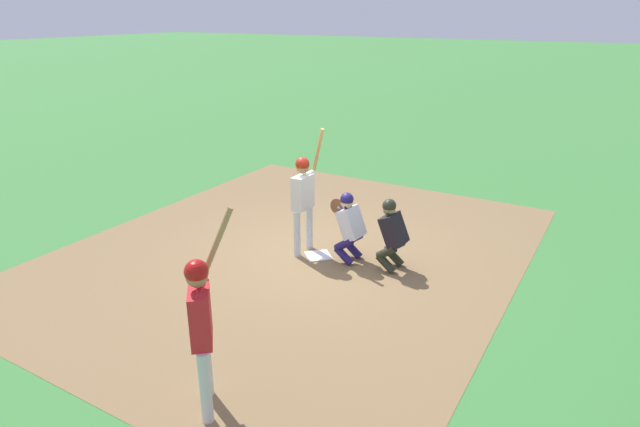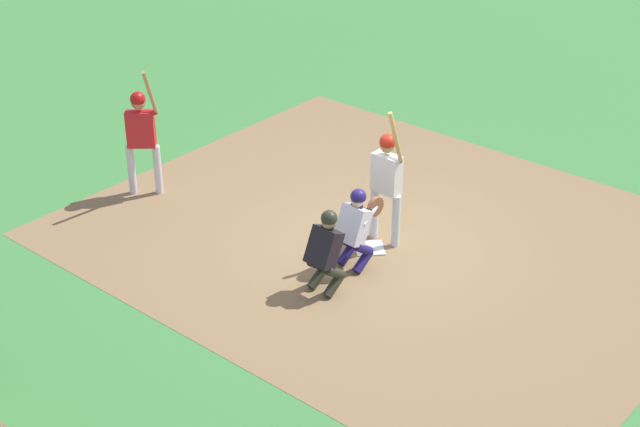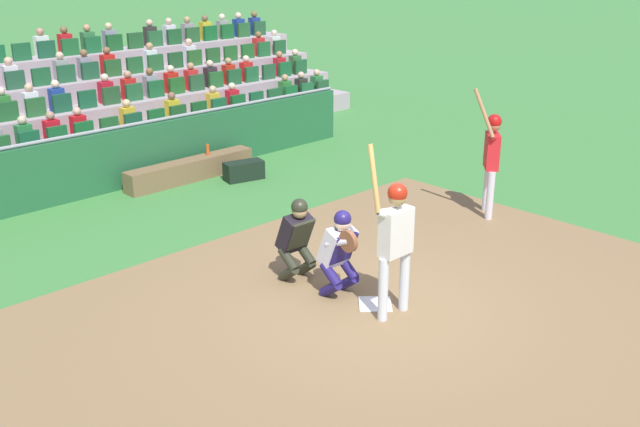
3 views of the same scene
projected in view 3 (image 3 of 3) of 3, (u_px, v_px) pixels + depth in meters
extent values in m
plane|color=#3D7F3A|center=(375.00, 305.00, 9.90)|extent=(160.00, 160.00, 0.00)
cube|color=olive|center=(404.00, 318.00, 9.56)|extent=(9.60, 7.96, 0.01)
cube|color=white|center=(375.00, 304.00, 9.89)|extent=(0.62, 0.62, 0.02)
cylinder|color=silver|center=(404.00, 280.00, 9.64)|extent=(0.13, 0.13, 0.87)
cylinder|color=silver|center=(383.00, 290.00, 9.37)|extent=(0.13, 0.13, 0.87)
cube|color=silver|center=(396.00, 232.00, 9.24)|extent=(0.47, 0.23, 0.62)
sphere|color=#A08452|center=(397.00, 198.00, 9.08)|extent=(0.23, 0.23, 0.23)
sphere|color=#AE200F|center=(398.00, 193.00, 9.06)|extent=(0.25, 0.25, 0.25)
cylinder|color=silver|center=(393.00, 211.00, 9.12)|extent=(0.49, 0.15, 0.14)
cylinder|color=silver|center=(383.00, 214.00, 9.00)|extent=(0.18, 0.15, 0.13)
cylinder|color=tan|center=(374.00, 179.00, 8.93)|extent=(0.15, 0.30, 0.84)
sphere|color=black|center=(378.00, 213.00, 8.98)|extent=(0.06, 0.06, 0.06)
cylinder|color=navy|center=(348.00, 282.00, 10.23)|extent=(0.17, 0.39, 0.34)
cylinder|color=navy|center=(348.00, 268.00, 10.15)|extent=(0.17, 0.39, 0.33)
cylinder|color=navy|center=(331.00, 289.00, 10.03)|extent=(0.17, 0.39, 0.34)
cylinder|color=navy|center=(331.00, 274.00, 9.95)|extent=(0.17, 0.39, 0.33)
cube|color=silver|center=(337.00, 246.00, 9.96)|extent=(0.45, 0.45, 0.60)
cube|color=navy|center=(343.00, 249.00, 9.87)|extent=(0.39, 0.24, 0.45)
sphere|color=beige|center=(343.00, 223.00, 9.76)|extent=(0.22, 0.22, 0.22)
cube|color=black|center=(343.00, 223.00, 9.76)|extent=(0.21, 0.12, 0.20)
sphere|color=navy|center=(343.00, 219.00, 9.74)|extent=(0.24, 0.24, 0.24)
cylinder|color=brown|center=(348.00, 241.00, 9.57)|extent=(0.09, 0.30, 0.30)
cylinder|color=silver|center=(338.00, 243.00, 9.70)|extent=(0.13, 0.39, 0.22)
cylinder|color=#282B1D|center=(306.00, 267.00, 10.70)|extent=(0.17, 0.39, 0.34)
cylinder|color=#282B1D|center=(306.00, 254.00, 10.62)|extent=(0.17, 0.39, 0.33)
cylinder|color=#282B1D|center=(289.00, 273.00, 10.50)|extent=(0.17, 0.39, 0.34)
cylinder|color=#282B1D|center=(288.00, 259.00, 10.43)|extent=(0.17, 0.39, 0.33)
cube|color=black|center=(295.00, 233.00, 10.43)|extent=(0.45, 0.47, 0.60)
cube|color=#282B1D|center=(300.00, 235.00, 10.34)|extent=(0.39, 0.25, 0.44)
sphere|color=#A08353|center=(300.00, 211.00, 10.23)|extent=(0.22, 0.22, 0.22)
cube|color=black|center=(300.00, 211.00, 10.23)|extent=(0.21, 0.13, 0.20)
sphere|color=#282B1D|center=(299.00, 207.00, 10.21)|extent=(0.24, 0.24, 0.24)
cube|color=#235E36|center=(111.00, 161.00, 14.36)|extent=(12.35, 0.24, 1.20)
cylinder|color=gray|center=(107.00, 129.00, 14.14)|extent=(12.35, 0.07, 0.07)
cube|color=brown|center=(191.00, 170.00, 15.11)|extent=(2.97, 0.40, 0.44)
cylinder|color=#D3501F|center=(208.00, 150.00, 15.31)|extent=(0.07, 0.07, 0.24)
cube|color=black|center=(244.00, 171.00, 15.13)|extent=(0.88, 0.54, 0.39)
cylinder|color=silver|center=(487.00, 188.00, 13.28)|extent=(0.18, 0.18, 0.89)
cylinder|color=silver|center=(490.00, 196.00, 12.86)|extent=(0.18, 0.18, 0.89)
cube|color=red|center=(492.00, 151.00, 12.81)|extent=(0.50, 0.47, 0.63)
sphere|color=#B07754|center=(494.00, 125.00, 12.64)|extent=(0.23, 0.23, 0.23)
sphere|color=red|center=(494.00, 121.00, 12.62)|extent=(0.26, 0.26, 0.26)
cylinder|color=red|center=(492.00, 135.00, 12.66)|extent=(0.46, 0.35, 0.14)
cylinder|color=red|center=(494.00, 138.00, 12.48)|extent=(0.17, 0.13, 0.13)
cylinder|color=tan|center=(484.00, 113.00, 12.34)|extent=(0.24, 0.40, 0.84)
sphere|color=black|center=(493.00, 137.00, 12.42)|extent=(0.06, 0.06, 0.06)
cube|color=#A6949A|center=(57.00, 155.00, 16.09)|extent=(17.98, 0.93, 0.49)
cube|color=#1E4929|center=(322.00, 87.00, 21.20)|extent=(0.44, 0.10, 0.42)
cube|color=#2C783C|center=(317.00, 85.00, 21.35)|extent=(0.32, 0.22, 0.52)
sphere|color=#D5A886|center=(317.00, 72.00, 21.22)|extent=(0.19, 0.19, 0.19)
cube|color=#1C5531|center=(307.00, 90.00, 20.79)|extent=(0.44, 0.10, 0.42)
cube|color=#282F25|center=(301.00, 87.00, 20.93)|extent=(0.32, 0.22, 0.52)
sphere|color=#CFA08A|center=(301.00, 75.00, 20.81)|extent=(0.19, 0.19, 0.19)
cube|color=#145528|center=(291.00, 93.00, 20.38)|extent=(0.44, 0.10, 0.42)
cube|color=#2B7730|center=(285.00, 90.00, 20.52)|extent=(0.32, 0.22, 0.52)
sphere|color=tan|center=(285.00, 78.00, 20.40)|extent=(0.19, 0.19, 0.19)
cube|color=#194C29|center=(274.00, 96.00, 19.97)|extent=(0.44, 0.10, 0.42)
cube|color=#164F2D|center=(256.00, 100.00, 19.55)|extent=(0.44, 0.10, 0.42)
cube|color=#145126|center=(238.00, 103.00, 19.14)|extent=(0.44, 0.10, 0.42)
cube|color=red|center=(232.00, 100.00, 19.28)|extent=(0.32, 0.22, 0.52)
sphere|color=beige|center=(232.00, 86.00, 19.16)|extent=(0.19, 0.19, 0.19)
cube|color=#165231|center=(219.00, 106.00, 18.73)|extent=(0.44, 0.10, 0.42)
cube|color=gold|center=(213.00, 103.00, 18.87)|extent=(0.32, 0.22, 0.52)
sphere|color=tan|center=(213.00, 89.00, 18.75)|extent=(0.19, 0.19, 0.19)
cube|color=#184B22|center=(199.00, 110.00, 18.32)|extent=(0.44, 0.10, 0.42)
cube|color=#1C4C24|center=(178.00, 114.00, 17.90)|extent=(0.44, 0.10, 0.42)
cube|color=gold|center=(172.00, 110.00, 18.05)|extent=(0.32, 0.22, 0.52)
sphere|color=brown|center=(171.00, 96.00, 17.92)|extent=(0.19, 0.19, 0.19)
cube|color=#185628|center=(156.00, 118.00, 17.49)|extent=(0.44, 0.10, 0.42)
cube|color=#174A2F|center=(133.00, 122.00, 17.08)|extent=(0.44, 0.10, 0.42)
cube|color=gold|center=(128.00, 118.00, 17.22)|extent=(0.32, 0.22, 0.52)
sphere|color=#D6B07A|center=(126.00, 103.00, 17.10)|extent=(0.19, 0.19, 0.19)
cube|color=#1F5428|center=(109.00, 126.00, 16.67)|extent=(0.44, 0.10, 0.42)
cube|color=#165829|center=(84.00, 131.00, 16.25)|extent=(0.44, 0.10, 0.42)
cube|color=red|center=(79.00, 127.00, 16.40)|extent=(0.32, 0.22, 0.52)
sphere|color=tan|center=(77.00, 111.00, 16.27)|extent=(0.19, 0.19, 0.19)
cube|color=#17562B|center=(57.00, 136.00, 15.84)|extent=(0.44, 0.10, 0.42)
cube|color=red|center=(52.00, 132.00, 15.98)|extent=(0.32, 0.22, 0.52)
sphere|color=#A0765F|center=(50.00, 116.00, 15.86)|extent=(0.19, 0.19, 0.19)
cube|color=#155030|center=(29.00, 141.00, 15.43)|extent=(0.44, 0.10, 0.42)
cube|color=#267439|center=(24.00, 137.00, 15.57)|extent=(0.32, 0.22, 0.52)
sphere|color=#C7B28E|center=(22.00, 120.00, 15.44)|extent=(0.19, 0.19, 0.19)
cube|color=#1E5429|center=(0.00, 146.00, 15.02)|extent=(0.44, 0.10, 0.42)
cube|color=#A6949A|center=(37.00, 137.00, 16.63)|extent=(17.98, 0.93, 0.98)
cube|color=#1C512A|center=(301.00, 67.00, 21.65)|extent=(0.44, 0.10, 0.42)
cube|color=#346B37|center=(295.00, 64.00, 21.79)|extent=(0.32, 0.22, 0.52)
sphere|color=beige|center=(295.00, 52.00, 21.67)|extent=(0.19, 0.19, 0.19)
cube|color=#15552A|center=(285.00, 69.00, 21.24)|extent=(0.44, 0.10, 0.42)
cube|color=red|center=(279.00, 67.00, 21.38)|extent=(0.32, 0.22, 0.52)
sphere|color=#9E744F|center=(279.00, 54.00, 21.26)|extent=(0.19, 0.19, 0.19)
cube|color=#1E4E2E|center=(269.00, 72.00, 20.83)|extent=(0.44, 0.10, 0.42)
cube|color=#1D5730|center=(252.00, 74.00, 20.41)|extent=(0.44, 0.10, 0.42)
cube|color=red|center=(246.00, 72.00, 20.56)|extent=(0.32, 0.22, 0.52)
sphere|color=beige|center=(246.00, 59.00, 20.43)|extent=(0.19, 0.19, 0.19)
cube|color=#1C4F2A|center=(234.00, 77.00, 20.00)|extent=(0.44, 0.10, 0.42)
cube|color=red|center=(229.00, 74.00, 20.14)|extent=(0.32, 0.22, 0.52)
sphere|color=#A3815C|center=(228.00, 61.00, 20.02)|extent=(0.19, 0.19, 0.19)
cube|color=#205728|center=(216.00, 80.00, 19.59)|extent=(0.44, 0.10, 0.42)
cube|color=#2F262C|center=(210.00, 77.00, 19.73)|extent=(0.32, 0.22, 0.52)
sphere|color=beige|center=(210.00, 64.00, 19.61)|extent=(0.19, 0.19, 0.19)
cube|color=#214D2C|center=(197.00, 83.00, 19.18)|extent=(0.44, 0.10, 0.42)
cube|color=red|center=(191.00, 80.00, 19.32)|extent=(0.32, 0.22, 0.52)
sphere|color=#A47959|center=(190.00, 66.00, 19.19)|extent=(0.19, 0.19, 0.19)
cube|color=#1E5722|center=(177.00, 86.00, 18.76)|extent=(0.44, 0.10, 0.42)
cube|color=red|center=(171.00, 83.00, 18.91)|extent=(0.32, 0.22, 0.52)
sphere|color=beige|center=(170.00, 69.00, 18.78)|extent=(0.19, 0.19, 0.19)
cube|color=#18552B|center=(156.00, 89.00, 18.35)|extent=(0.44, 0.10, 0.42)
cube|color=gray|center=(151.00, 86.00, 18.49)|extent=(0.32, 0.22, 0.52)
sphere|color=brown|center=(149.00, 72.00, 18.37)|extent=(0.19, 0.19, 0.19)
cube|color=#20572F|center=(134.00, 92.00, 17.94)|extent=(0.44, 0.10, 0.42)
cube|color=red|center=(129.00, 89.00, 18.08)|extent=(0.32, 0.22, 0.52)
sphere|color=#AC7C5C|center=(127.00, 74.00, 17.96)|extent=(0.19, 0.19, 0.19)
cube|color=#214926|center=(111.00, 96.00, 17.53)|extent=(0.44, 0.10, 0.42)
cube|color=red|center=(106.00, 92.00, 17.67)|extent=(0.32, 0.22, 0.52)
sphere|color=beige|center=(104.00, 77.00, 17.54)|extent=(0.19, 0.19, 0.19)
cube|color=#16502F|center=(87.00, 99.00, 17.11)|extent=(0.44, 0.10, 0.42)
cube|color=#164A31|center=(62.00, 103.00, 16.70)|extent=(0.44, 0.10, 0.42)
cube|color=navy|center=(57.00, 100.00, 16.84)|extent=(0.32, 0.22, 0.52)
sphere|color=beige|center=(55.00, 84.00, 16.72)|extent=(0.19, 0.19, 0.19)
cube|color=#21582A|center=(36.00, 107.00, 16.29)|extent=(0.44, 0.10, 0.42)
cube|color=white|center=(31.00, 103.00, 16.43)|extent=(0.32, 0.22, 0.52)
sphere|color=tan|center=(29.00, 88.00, 16.31)|extent=(0.19, 0.19, 0.19)
cube|color=#1C5226|center=(8.00, 111.00, 15.88)|extent=(0.44, 0.10, 0.42)
cube|color=#2B752E|center=(3.00, 107.00, 16.02)|extent=(0.32, 0.22, 0.52)
sphere|color=beige|center=(1.00, 91.00, 15.89)|extent=(0.19, 0.19, 0.19)
cube|color=#A6949A|center=(18.00, 119.00, 17.16)|extent=(17.98, 0.93, 1.48)
cube|color=#1A4E28|center=(280.00, 47.00, 22.10)|extent=(0.44, 0.10, 0.42)
cube|color=white|center=(274.00, 45.00, 22.24)|extent=(0.32, 0.22, 0.52)
sphere|color=beige|center=(274.00, 33.00, 22.12)|extent=(0.19, 0.19, 0.19)
cube|color=#1B572B|center=(264.00, 49.00, 21.69)|extent=(0.44, 0.10, 0.42)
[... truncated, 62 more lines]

